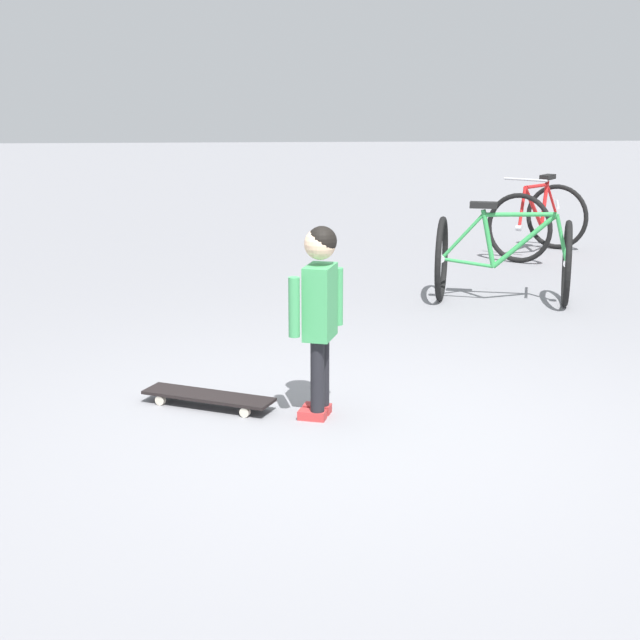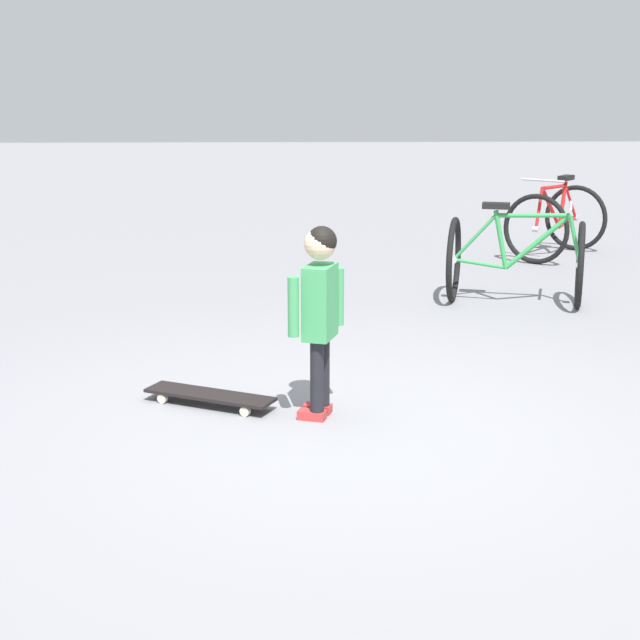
# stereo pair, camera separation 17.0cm
# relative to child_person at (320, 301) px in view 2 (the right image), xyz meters

# --- Properties ---
(ground_plane) EXTENTS (50.00, 50.00, 0.00)m
(ground_plane) POSITION_rel_child_person_xyz_m (0.18, -0.27, -0.66)
(ground_plane) COLOR gray
(child_person) EXTENTS (0.31, 0.30, 1.06)m
(child_person) POSITION_rel_child_person_xyz_m (0.00, 0.00, 0.00)
(child_person) COLOR black
(child_person) RESTS_ON ground
(skateboard) EXTENTS (0.78, 0.51, 0.07)m
(skateboard) POSITION_rel_child_person_xyz_m (-0.62, 0.21, -0.60)
(skateboard) COLOR black
(skateboard) RESTS_ON ground
(bicycle_near) EXTENTS (1.22, 1.28, 0.85)m
(bicycle_near) POSITION_rel_child_person_xyz_m (2.64, 4.93, -0.28)
(bicycle_near) COLOR black
(bicycle_near) RESTS_ON ground
(bicycle_far) EXTENTS (1.22, 0.98, 0.85)m
(bicycle_far) POSITION_rel_child_person_xyz_m (1.70, 2.72, -0.28)
(bicycle_far) COLOR black
(bicycle_far) RESTS_ON ground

